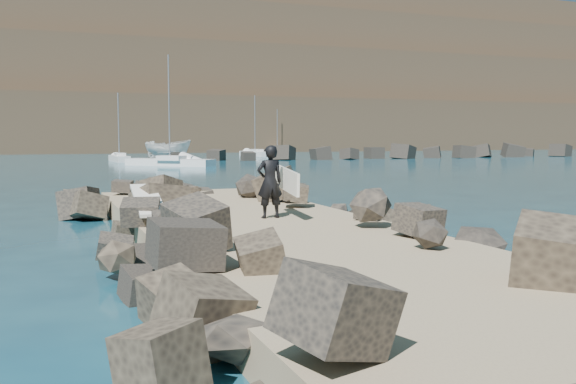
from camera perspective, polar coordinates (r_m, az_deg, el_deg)
name	(u,v)px	position (r m, az deg, el deg)	size (l,w,h in m)	color
ground	(273,251)	(15.33, -1.35, -5.29)	(800.00, 800.00, 0.00)	#0F384C
jetty	(305,253)	(13.44, 1.54, -5.45)	(6.00, 26.00, 0.60)	#8C7759
riprap_left	(161,248)	(13.08, -11.18, -4.94)	(2.60, 22.00, 1.00)	black
riprap_right	(412,233)	(15.17, 10.99, -3.58)	(2.60, 22.00, 1.00)	black
breakwater_secondary	(390,154)	(80.00, 9.05, 3.38)	(52.00, 4.00, 1.20)	black
headland	(101,85)	(175.36, -16.26, 9.11)	(360.00, 140.00, 32.00)	#2D4919
surfboard_resting	(148,204)	(16.31, -12.36, -1.09)	(0.63, 2.53, 0.08)	white
boat_imported	(168,149)	(83.61, -10.62, 3.80)	(2.23, 5.92, 2.29)	silver
surfer_with_board	(272,181)	(16.70, -1.43, 0.94)	(0.95, 2.35, 1.90)	black
sailboat_b	(119,158)	(71.62, -14.76, 2.90)	(1.69, 6.24, 7.54)	silver
sailboat_d	(255,154)	(89.15, -2.94, 3.43)	(2.51, 7.23, 8.54)	silver
sailboat_c	(170,162)	(60.43, -10.44, 2.63)	(7.61, 7.43, 10.34)	silver
sailboat_f	(277,150)	(109.21, -0.95, 3.72)	(2.92, 6.25, 7.47)	silver
headland_buildings	(131,11)	(170.71, -13.82, 15.37)	(137.50, 30.50, 5.00)	white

